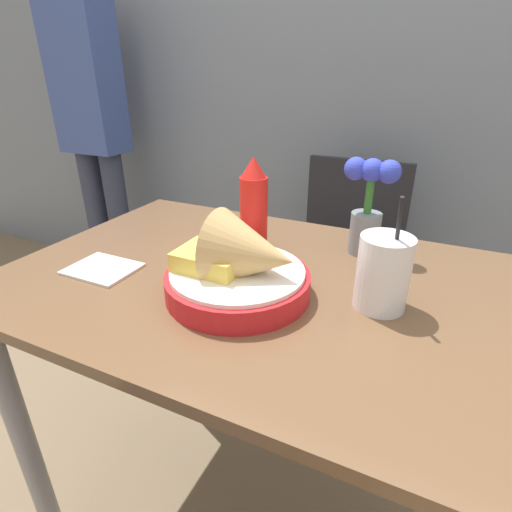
{
  "coord_description": "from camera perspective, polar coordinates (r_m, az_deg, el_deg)",
  "views": [
    {
      "loc": [
        0.29,
        -0.67,
        1.17
      ],
      "look_at": [
        -0.01,
        -0.02,
        0.84
      ],
      "focal_mm": 28.0,
      "sensor_mm": 36.0,
      "label": 1
    }
  ],
  "objects": [
    {
      "name": "napkin",
      "position": [
        0.93,
        -21.07,
        -1.72
      ],
      "size": [
        0.14,
        0.11,
        0.01
      ],
      "color": "white",
      "rests_on": "dining_table"
    },
    {
      "name": "person_standing",
      "position": [
        2.23,
        -22.4,
        17.49
      ],
      "size": [
        0.32,
        0.18,
        1.64
      ],
      "color": "#2D3347",
      "rests_on": "ground_plane"
    },
    {
      "name": "chair_far_window",
      "position": [
        1.63,
        12.69,
        0.85
      ],
      "size": [
        0.4,
        0.4,
        0.86
      ],
      "color": "black",
      "rests_on": "ground_plane"
    },
    {
      "name": "ketchup_bottle",
      "position": [
        0.93,
        -0.34,
        7.07
      ],
      "size": [
        0.06,
        0.06,
        0.22
      ],
      "color": "red",
      "rests_on": "dining_table"
    },
    {
      "name": "dining_table",
      "position": [
        0.9,
        1.38,
        -10.2
      ],
      "size": [
        1.11,
        0.72,
        0.78
      ],
      "color": "brown",
      "rests_on": "ground_plane"
    },
    {
      "name": "drink_cup",
      "position": [
        0.74,
        17.65,
        -2.6
      ],
      "size": [
        0.09,
        0.09,
        0.22
      ],
      "color": "silver",
      "rests_on": "dining_table"
    },
    {
      "name": "food_basket",
      "position": [
        0.75,
        -1.88,
        -1.84
      ],
      "size": [
        0.28,
        0.28,
        0.17
      ],
      "color": "red",
      "rests_on": "dining_table"
    },
    {
      "name": "flower_vase",
      "position": [
        0.94,
        15.71,
        7.05
      ],
      "size": [
        0.12,
        0.07,
        0.22
      ],
      "color": "gray",
      "rests_on": "dining_table"
    },
    {
      "name": "wall_window",
      "position": [
        1.84,
        18.32,
        27.93
      ],
      "size": [
        7.0,
        0.06,
        2.6
      ],
      "color": "slate",
      "rests_on": "ground_plane"
    }
  ]
}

